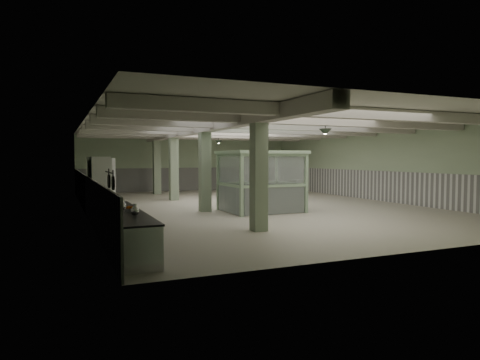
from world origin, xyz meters
name	(u,v)px	position (x,y,z in m)	size (l,w,h in m)	color
floor	(251,206)	(0.00, 0.00, 0.00)	(20.00, 20.00, 0.00)	beige
ceiling	(251,125)	(0.00, 0.00, 3.60)	(14.00, 20.00, 0.02)	beige
wall_back	(188,163)	(0.00, 10.00, 1.80)	(14.00, 0.02, 3.60)	#ADC49C
wall_front	(431,174)	(0.00, -10.00, 1.80)	(14.00, 0.02, 3.60)	#ADC49C
wall_left	(85,167)	(-7.00, 0.00, 1.80)	(0.02, 20.00, 3.60)	#ADC49C
wall_right	(375,165)	(7.00, 0.00, 1.80)	(0.02, 20.00, 3.60)	#ADC49C
wainscot_left	(86,195)	(-6.97, 0.00, 0.75)	(0.05, 19.90, 1.50)	white
wainscot_right	(375,185)	(6.97, 0.00, 0.75)	(0.05, 19.90, 1.50)	white
wainscot_back	(188,179)	(0.00, 9.97, 0.75)	(13.90, 0.05, 1.50)	white
girder	(197,129)	(-2.50, 0.00, 3.38)	(0.45, 19.90, 0.40)	beige
beam_a	(361,114)	(0.00, -7.50, 3.42)	(13.90, 0.35, 0.32)	beige
beam_b	(313,121)	(0.00, -5.00, 3.42)	(13.90, 0.35, 0.32)	beige
beam_c	(278,126)	(0.00, -2.50, 3.42)	(13.90, 0.35, 0.32)	beige
beam_d	(251,130)	(0.00, 0.00, 3.42)	(13.90, 0.35, 0.32)	beige
beam_e	(230,133)	(0.00, 2.50, 3.42)	(13.90, 0.35, 0.32)	beige
beam_f	(213,135)	(0.00, 5.00, 3.42)	(13.90, 0.35, 0.32)	beige
beam_g	(199,137)	(0.00, 7.50, 3.42)	(13.90, 0.35, 0.32)	beige
column_a	(259,170)	(-2.50, -6.00, 1.80)	(0.42, 0.42, 3.60)	#90A283
column_b	(205,167)	(-2.50, -1.00, 1.80)	(0.42, 0.42, 3.60)	#90A283
column_c	(174,165)	(-2.50, 4.00, 1.80)	(0.42, 0.42, 3.60)	#90A283
column_d	(157,164)	(-2.50, 8.00, 1.80)	(0.42, 0.42, 3.60)	#90A283
hook_rail	(109,172)	(-6.93, -7.60, 1.85)	(0.02, 0.02, 1.20)	black
pendant_front	(325,132)	(0.50, -5.00, 3.05)	(0.44, 0.44, 0.22)	#2F3D2E
pendant_mid	(256,139)	(0.50, 0.50, 3.05)	(0.44, 0.44, 0.22)	#2F3D2E
pendant_back	(219,142)	(0.50, 5.50, 3.05)	(0.44, 0.44, 0.22)	#2F3D2E
prep_counter	(124,230)	(-6.54, -7.00, 0.46)	(0.85, 4.84, 0.91)	silver
pitcher_near	(122,205)	(-6.55, -6.90, 1.03)	(0.18, 0.21, 0.26)	silver
pitcher_far	(135,210)	(-6.42, -7.93, 1.03)	(0.18, 0.21, 0.26)	silver
veg_colander	(116,202)	(-6.56, -5.82, 1.01)	(0.51, 0.51, 0.23)	#3E3F43
orange_bowl	(129,211)	(-6.44, -7.25, 0.94)	(0.23, 0.23, 0.08)	#B2B2B7
skillet_near	(113,183)	(-6.88, -7.98, 1.63)	(0.30, 0.30, 0.04)	black
skillet_far	(109,181)	(-6.88, -7.19, 1.63)	(0.31, 0.31, 0.04)	black
walkin_cooler	(99,188)	(-6.62, -1.73, 1.10)	(0.89, 2.41, 2.21)	white
guard_booth	(261,170)	(-0.42, -1.89, 1.67)	(3.09, 2.64, 2.44)	#9DBC96
filing_cabinet	(296,194)	(1.47, -1.48, 0.62)	(0.40, 0.57, 1.24)	#515648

